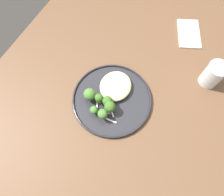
% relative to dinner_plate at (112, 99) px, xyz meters
% --- Properties ---
extents(ground, '(6.00, 6.00, 0.00)m').
position_rel_dinner_plate_xyz_m(ground, '(0.05, -0.01, -0.75)').
color(ground, '#2D2B28').
extents(wooden_dining_table, '(1.40, 1.00, 0.74)m').
position_rel_dinner_plate_xyz_m(wooden_dining_table, '(0.05, -0.01, -0.09)').
color(wooden_dining_table, brown).
rests_on(wooden_dining_table, ground).
extents(dinner_plate, '(0.29, 0.29, 0.02)m').
position_rel_dinner_plate_xyz_m(dinner_plate, '(0.00, 0.00, 0.00)').
color(dinner_plate, '#232328').
rests_on(dinner_plate, wooden_dining_table).
extents(noodle_bed, '(0.12, 0.11, 0.03)m').
position_rel_dinner_plate_xyz_m(noodle_bed, '(0.05, 0.01, 0.02)').
color(noodle_bed, beige).
rests_on(noodle_bed, dinner_plate).
extents(seared_scallop_rear_pale, '(0.03, 0.03, 0.01)m').
position_rel_dinner_plate_xyz_m(seared_scallop_rear_pale, '(0.07, -0.01, 0.01)').
color(seared_scallop_rear_pale, '#DBB77A').
rests_on(seared_scallop_rear_pale, dinner_plate).
extents(seared_scallop_front_small, '(0.02, 0.02, 0.02)m').
position_rel_dinner_plate_xyz_m(seared_scallop_front_small, '(0.05, 0.00, 0.01)').
color(seared_scallop_front_small, beige).
rests_on(seared_scallop_front_small, dinner_plate).
extents(seared_scallop_center_golden, '(0.02, 0.02, 0.01)m').
position_rel_dinner_plate_xyz_m(seared_scallop_center_golden, '(0.02, 0.00, 0.01)').
color(seared_scallop_center_golden, '#E5C689').
rests_on(seared_scallop_center_golden, dinner_plate).
extents(seared_scallop_on_noodles, '(0.04, 0.04, 0.02)m').
position_rel_dinner_plate_xyz_m(seared_scallop_on_noodles, '(0.00, 0.01, 0.01)').
color(seared_scallop_on_noodles, beige).
rests_on(seared_scallop_on_noodles, dinner_plate).
extents(broccoli_floret_tall_stalk, '(0.03, 0.03, 0.04)m').
position_rel_dinner_plate_xyz_m(broccoli_floret_tall_stalk, '(-0.08, 0.03, 0.03)').
color(broccoli_floret_tall_stalk, '#89A356').
rests_on(broccoli_floret_tall_stalk, dinner_plate).
extents(broccoli_floret_small_sprig, '(0.04, 0.04, 0.06)m').
position_rel_dinner_plate_xyz_m(broccoli_floret_small_sprig, '(-0.04, -0.02, 0.04)').
color(broccoli_floret_small_sprig, '#7A994C').
rests_on(broccoli_floret_small_sprig, dinner_plate).
extents(broccoli_floret_split_head, '(0.04, 0.04, 0.06)m').
position_rel_dinner_plate_xyz_m(broccoli_floret_split_head, '(-0.03, 0.07, 0.04)').
color(broccoli_floret_split_head, '#89A356').
rests_on(broccoli_floret_split_head, dinner_plate).
extents(broccoli_floret_center_pile, '(0.03, 0.03, 0.05)m').
position_rel_dinner_plate_xyz_m(broccoli_floret_center_pile, '(-0.03, 0.04, 0.04)').
color(broccoli_floret_center_pile, '#89A356').
rests_on(broccoli_floret_center_pile, dinner_plate).
extents(broccoli_floret_front_edge, '(0.03, 0.03, 0.06)m').
position_rel_dinner_plate_xyz_m(broccoli_floret_front_edge, '(-0.08, -0.00, 0.04)').
color(broccoli_floret_front_edge, '#89A356').
rests_on(broccoli_floret_front_edge, dinner_plate).
extents(broccoli_floret_right_tilted, '(0.04, 0.04, 0.05)m').
position_rel_dinner_plate_xyz_m(broccoli_floret_right_tilted, '(-0.03, 0.00, 0.04)').
color(broccoli_floret_right_tilted, '#89A356').
rests_on(broccoli_floret_right_tilted, dinner_plate).
extents(onion_sliver_pale_crescent, '(0.04, 0.04, 0.00)m').
position_rel_dinner_plate_xyz_m(onion_sliver_pale_crescent, '(-0.04, -0.02, 0.01)').
color(onion_sliver_pale_crescent, silver).
rests_on(onion_sliver_pale_crescent, dinner_plate).
extents(onion_sliver_long_sliver, '(0.05, 0.03, 0.00)m').
position_rel_dinner_plate_xyz_m(onion_sliver_long_sliver, '(-0.05, 0.04, 0.01)').
color(onion_sliver_long_sliver, silver).
rests_on(onion_sliver_long_sliver, dinner_plate).
extents(onion_sliver_curled_piece, '(0.01, 0.04, 0.00)m').
position_rel_dinner_plate_xyz_m(onion_sliver_curled_piece, '(-0.08, -0.04, 0.01)').
color(onion_sliver_curled_piece, silver).
rests_on(onion_sliver_curled_piece, dinner_plate).
extents(water_glass, '(0.07, 0.07, 0.10)m').
position_rel_dinner_plate_xyz_m(water_glass, '(0.24, -0.29, 0.04)').
color(water_glass, silver).
rests_on(water_glass, wooden_dining_table).
extents(folded_napkin, '(0.17, 0.14, 0.01)m').
position_rel_dinner_plate_xyz_m(folded_napkin, '(0.42, -0.15, -0.00)').
color(folded_napkin, silver).
rests_on(folded_napkin, wooden_dining_table).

